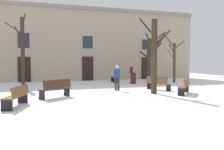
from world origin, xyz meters
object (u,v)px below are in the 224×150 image
at_px(tree_right_of_center, 22,49).
at_px(bench_near_center_tree, 115,77).
at_px(tree_left_of_center, 174,60).
at_px(bench_back_to_back_left, 158,83).
at_px(tree_near_facade, 150,58).
at_px(person_crossing_plaza, 131,72).
at_px(litter_bin, 133,78).
at_px(bench_far_corner, 56,89).
at_px(bench_back_to_back_right, 185,86).
at_px(person_strolling, 117,77).
at_px(tree_foreground, 154,55).
at_px(bench_facing_shops, 17,96).

height_order(tree_right_of_center, bench_near_center_tree, tree_right_of_center).
xyz_separation_m(tree_left_of_center, bench_back_to_back_left, (-4.24, -4.88, -1.56)).
distance_m(tree_near_facade, person_crossing_plaza, 2.23).
height_order(litter_bin, bench_far_corner, bench_far_corner).
relative_size(tree_right_of_center, bench_far_corner, 3.30).
bearing_deg(bench_back_to_back_right, person_strolling, -87.36).
bearing_deg(bench_near_center_tree, litter_bin, 39.37).
distance_m(tree_right_of_center, tree_left_of_center, 12.91).
bearing_deg(tree_left_of_center, tree_near_facade, 172.58).
distance_m(litter_bin, bench_near_center_tree, 2.10).
height_order(tree_foreground, bench_near_center_tree, tree_foreground).
bearing_deg(bench_back_to_back_left, tree_near_facade, -43.53).
relative_size(bench_near_center_tree, bench_back_to_back_left, 1.00).
bearing_deg(person_crossing_plaza, litter_bin, 15.79).
bearing_deg(tree_near_facade, person_crossing_plaza, 133.92).
bearing_deg(tree_left_of_center, tree_foreground, -129.88).
distance_m(bench_near_center_tree, person_strolling, 6.12).
distance_m(tree_right_of_center, tree_near_facade, 10.62).
bearing_deg(bench_back_to_back_left, bench_near_center_tree, -14.77).
bearing_deg(bench_near_center_tree, bench_far_corner, -26.67).
bearing_deg(bench_back_to_back_right, tree_foreground, -70.68).
bearing_deg(bench_back_to_back_right, bench_near_center_tree, -127.64).
distance_m(litter_bin, person_crossing_plaza, 2.00).
xyz_separation_m(litter_bin, person_crossing_plaza, (0.59, 1.86, 0.42)).
relative_size(bench_back_to_back_right, person_strolling, 1.01).
relative_size(bench_facing_shops, bench_near_center_tree, 1.08).
xyz_separation_m(tree_foreground, bench_facing_shops, (-7.31, -1.96, -1.83)).
relative_size(tree_right_of_center, tree_left_of_center, 1.29).
height_order(tree_right_of_center, bench_back_to_back_left, tree_right_of_center).
relative_size(tree_left_of_center, litter_bin, 4.75).
distance_m(tree_left_of_center, bench_back_to_back_left, 6.65).
bearing_deg(tree_right_of_center, bench_back_to_back_left, -29.79).
height_order(bench_back_to_back_left, person_strolling, person_strolling).
xyz_separation_m(tree_near_facade, person_crossing_plaza, (-1.23, 1.28, -1.34)).
distance_m(tree_near_facade, tree_foreground, 7.25).
xyz_separation_m(tree_foreground, bench_back_to_back_left, (1.03, 1.43, -1.83)).
xyz_separation_m(tree_near_facade, bench_back_to_back_left, (-1.96, -5.18, -1.76)).
distance_m(tree_right_of_center, bench_facing_shops, 8.67).
xyz_separation_m(litter_bin, bench_back_to_back_left, (-0.14, -4.59, -0.00)).
bearing_deg(tree_right_of_center, litter_bin, -2.31).
bearing_deg(tree_left_of_center, person_crossing_plaza, 155.85).
relative_size(tree_right_of_center, litter_bin, 6.11).
bearing_deg(bench_far_corner, bench_near_center_tree, -161.71).
xyz_separation_m(tree_left_of_center, person_strolling, (-6.88, -4.31, -1.11)).
relative_size(tree_left_of_center, bench_facing_shops, 2.27).
distance_m(tree_left_of_center, bench_near_center_tree, 5.60).
distance_m(tree_near_facade, bench_facing_shops, 13.51).
height_order(litter_bin, bench_near_center_tree, litter_bin).
xyz_separation_m(tree_right_of_center, bench_back_to_back_left, (8.64, -4.95, -2.33)).
bearing_deg(bench_near_center_tree, bench_back_to_back_left, 17.61).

